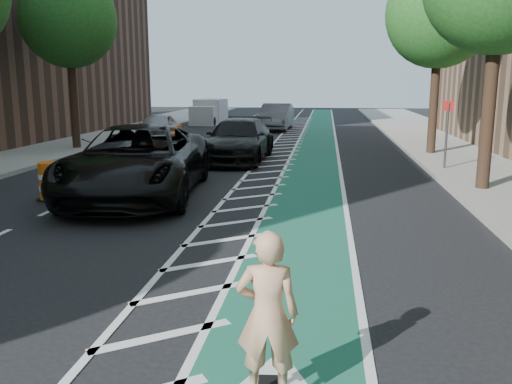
% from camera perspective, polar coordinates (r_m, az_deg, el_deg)
% --- Properties ---
extents(ground, '(120.00, 120.00, 0.00)m').
position_cam_1_polar(ground, '(8.75, -16.69, -9.76)').
color(ground, black).
rests_on(ground, ground).
extents(bike_lane, '(2.00, 90.00, 0.01)m').
position_cam_1_polar(bike_lane, '(17.70, 5.77, 1.38)').
color(bike_lane, '#185647').
rests_on(bike_lane, ground).
extents(buffer_strip, '(1.40, 90.00, 0.01)m').
position_cam_1_polar(buffer_strip, '(17.80, 0.94, 1.49)').
color(buffer_strip, silver).
rests_on(buffer_strip, ground).
extents(curb_right, '(0.12, 90.00, 0.16)m').
position_cam_1_polar(curb_right, '(18.04, 18.74, 1.25)').
color(curb_right, gray).
rests_on(curb_right, ground).
extents(curb_left, '(0.12, 90.00, 0.16)m').
position_cam_1_polar(curb_left, '(20.56, -23.48, 2.10)').
color(curb_left, gray).
rests_on(curb_left, ground).
extents(tree_r_d, '(4.20, 4.20, 7.90)m').
position_cam_1_polar(tree_r_d, '(23.99, 18.87, 17.31)').
color(tree_r_d, '#382619').
rests_on(tree_r_d, ground).
extents(tree_l_d, '(4.20, 4.20, 7.90)m').
position_cam_1_polar(tree_l_d, '(26.16, -19.26, 16.75)').
color(tree_l_d, '#382619').
rests_on(tree_l_d, ground).
extents(sign_post, '(0.35, 0.08, 2.47)m').
position_cam_1_polar(sign_post, '(19.93, 19.43, 5.82)').
color(sign_post, '#4C4C4C').
rests_on(sign_post, ground).
extents(skateboarder, '(0.63, 0.44, 1.67)m').
position_cam_1_polar(skateboarder, '(5.28, 1.21, -12.79)').
color(skateboarder, tan).
rests_on(skateboarder, skateboard).
extents(suv_near, '(3.94, 7.30, 1.95)m').
position_cam_1_polar(suv_near, '(15.13, -12.33, 3.16)').
color(suv_near, black).
rests_on(suv_near, ground).
extents(suv_far, '(2.53, 5.79, 1.66)m').
position_cam_1_polar(suv_far, '(21.69, -1.86, 5.49)').
color(suv_far, black).
rests_on(suv_far, ground).
extents(car_silver, '(2.32, 4.60, 1.50)m').
position_cam_1_polar(car_silver, '(29.43, -10.34, 6.75)').
color(car_silver, '#A1A2A7').
rests_on(car_silver, ground).
extents(car_grey, '(2.05, 5.28, 1.71)m').
position_cam_1_polar(car_grey, '(35.85, 2.15, 7.91)').
color(car_grey, slate).
rests_on(car_grey, ground).
extents(box_truck, '(2.12, 4.45, 1.82)m').
position_cam_1_polar(box_truck, '(41.28, -4.96, 8.33)').
color(box_truck, silver).
rests_on(box_truck, ground).
extents(barrel_a, '(0.74, 0.74, 1.01)m').
position_cam_1_polar(barrel_a, '(15.43, -20.82, 0.96)').
color(barrel_a, '#D8550B').
rests_on(barrel_a, ground).
extents(barrel_b, '(0.72, 0.72, 0.99)m').
position_cam_1_polar(barrel_b, '(21.05, -8.00, 4.20)').
color(barrel_b, '#D6530B').
rests_on(barrel_b, ground).
extents(barrel_c, '(0.72, 0.72, 0.99)m').
position_cam_1_polar(barrel_c, '(27.58, -8.41, 5.90)').
color(barrel_c, '#DF4C0B').
rests_on(barrel_c, ground).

